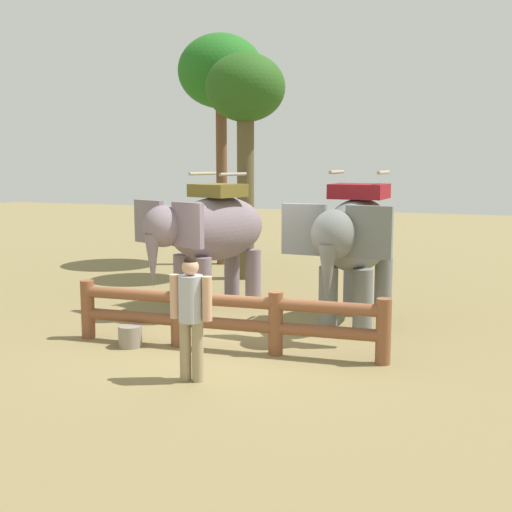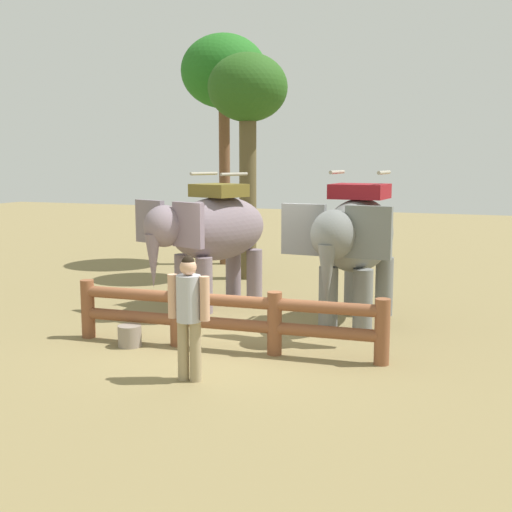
# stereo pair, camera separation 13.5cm
# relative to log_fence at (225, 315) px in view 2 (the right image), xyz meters

# --- Properties ---
(ground_plane) EXTENTS (60.00, 60.00, 0.00)m
(ground_plane) POSITION_rel_log_fence_xyz_m (-0.00, 0.16, -0.60)
(ground_plane) COLOR olive
(log_fence) EXTENTS (5.47, 0.54, 1.05)m
(log_fence) POSITION_rel_log_fence_xyz_m (0.00, 0.00, 0.00)
(log_fence) COLOR brown
(log_fence) RESTS_ON ground
(elephant_near_left) EXTENTS (2.42, 3.46, 2.91)m
(elephant_near_left) POSITION_rel_log_fence_xyz_m (-1.59, 2.97, 1.03)
(elephant_near_left) COLOR gray
(elephant_near_left) RESTS_ON ground
(elephant_center) EXTENTS (1.98, 3.47, 2.97)m
(elephant_center) POSITION_rel_log_fence_xyz_m (1.65, 2.48, 1.07)
(elephant_center) COLOR slate
(elephant_center) RESTS_ON ground
(tourist_woman_in_black) EXTENTS (0.65, 0.36, 1.83)m
(tourist_woman_in_black) POSITION_rel_log_fence_xyz_m (0.15, -1.60, 0.46)
(tourist_woman_in_black) COLOR tan
(tourist_woman_in_black) RESTS_ON ground
(tree_far_left) EXTENTS (2.53, 2.53, 6.82)m
(tree_far_left) POSITION_rel_log_fence_xyz_m (-3.71, 8.48, 5.02)
(tree_far_left) COLOR brown
(tree_far_left) RESTS_ON ground
(tree_back_center) EXTENTS (2.08, 2.08, 5.90)m
(tree_back_center) POSITION_rel_log_fence_xyz_m (-2.14, 6.42, 4.12)
(tree_back_center) COLOR brown
(tree_back_center) RESTS_ON ground
(feed_bucket) EXTENTS (0.40, 0.40, 0.37)m
(feed_bucket) POSITION_rel_log_fence_xyz_m (-1.61, -0.39, -0.42)
(feed_bucket) COLOR gray
(feed_bucket) RESTS_ON ground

